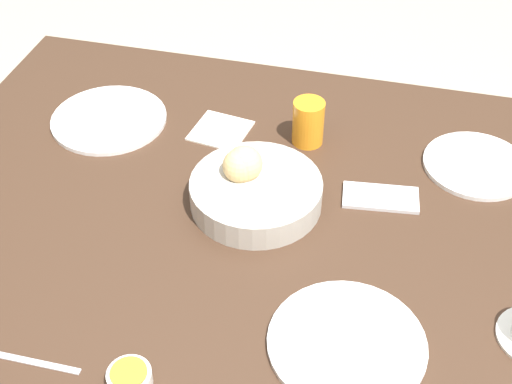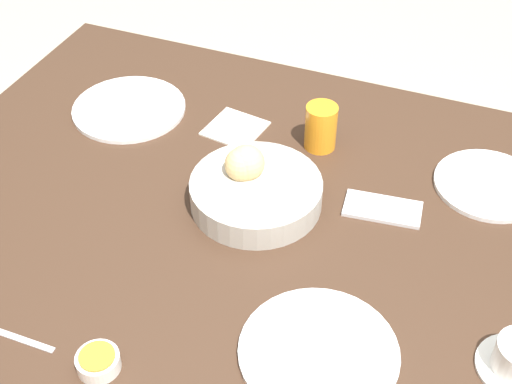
{
  "view_description": "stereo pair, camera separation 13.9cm",
  "coord_description": "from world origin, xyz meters",
  "px_view_note": "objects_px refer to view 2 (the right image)",
  "views": [
    {
      "loc": [
        -0.22,
        0.96,
        1.68
      ],
      "look_at": [
        0.04,
        -0.04,
        0.76
      ],
      "focal_mm": 50.0,
      "sensor_mm": 36.0,
      "label": 1
    },
    {
      "loc": [
        -0.35,
        0.92,
        1.68
      ],
      "look_at": [
        0.04,
        -0.04,
        0.76
      ],
      "focal_mm": 50.0,
      "sensor_mm": 36.0,
      "label": 2
    }
  ],
  "objects_px": {
    "plate_near_left": "(489,185)",
    "plate_near_right": "(129,108)",
    "plate_far_center": "(319,352)",
    "fork_silver": "(11,336)",
    "bread_basket": "(254,188)",
    "juice_glass": "(321,127)",
    "cell_phone": "(383,209)",
    "napkin": "(235,128)",
    "jam_bowl_honey": "(98,362)"
  },
  "relations": [
    {
      "from": "plate_far_center",
      "to": "fork_silver",
      "type": "height_order",
      "value": "plate_far_center"
    },
    {
      "from": "plate_near_left",
      "to": "plate_far_center",
      "type": "distance_m",
      "value": 0.55
    },
    {
      "from": "juice_glass",
      "to": "fork_silver",
      "type": "bearing_deg",
      "value": 65.06
    },
    {
      "from": "plate_near_left",
      "to": "napkin",
      "type": "bearing_deg",
      "value": 1.22
    },
    {
      "from": "bread_basket",
      "to": "fork_silver",
      "type": "relative_size",
      "value": 1.58
    },
    {
      "from": "fork_silver",
      "to": "napkin",
      "type": "distance_m",
      "value": 0.67
    },
    {
      "from": "bread_basket",
      "to": "cell_phone",
      "type": "height_order",
      "value": "bread_basket"
    },
    {
      "from": "plate_near_right",
      "to": "fork_silver",
      "type": "height_order",
      "value": "plate_near_right"
    },
    {
      "from": "plate_near_left",
      "to": "plate_near_right",
      "type": "height_order",
      "value": "same"
    },
    {
      "from": "plate_near_left",
      "to": "jam_bowl_honey",
      "type": "height_order",
      "value": "jam_bowl_honey"
    },
    {
      "from": "juice_glass",
      "to": "cell_phone",
      "type": "bearing_deg",
      "value": 139.87
    },
    {
      "from": "juice_glass",
      "to": "jam_bowl_honey",
      "type": "bearing_deg",
      "value": 77.66
    },
    {
      "from": "plate_near_right",
      "to": "fork_silver",
      "type": "xyz_separation_m",
      "value": [
        -0.14,
        0.64,
        -0.0
      ]
    },
    {
      "from": "plate_near_left",
      "to": "fork_silver",
      "type": "height_order",
      "value": "plate_near_left"
    },
    {
      "from": "plate_far_center",
      "to": "napkin",
      "type": "height_order",
      "value": "plate_far_center"
    },
    {
      "from": "plate_near_left",
      "to": "fork_silver",
      "type": "bearing_deg",
      "value": 44.94
    },
    {
      "from": "bread_basket",
      "to": "napkin",
      "type": "xyz_separation_m",
      "value": [
        0.13,
        -0.21,
        -0.03
      ]
    },
    {
      "from": "bread_basket",
      "to": "plate_near_right",
      "type": "distance_m",
      "value": 0.43
    },
    {
      "from": "bread_basket",
      "to": "fork_silver",
      "type": "distance_m",
      "value": 0.52
    },
    {
      "from": "bread_basket",
      "to": "cell_phone",
      "type": "xyz_separation_m",
      "value": [
        -0.24,
        -0.07,
        -0.03
      ]
    },
    {
      "from": "plate_near_left",
      "to": "jam_bowl_honey",
      "type": "bearing_deg",
      "value": 52.87
    },
    {
      "from": "plate_far_center",
      "to": "fork_silver",
      "type": "xyz_separation_m",
      "value": [
        0.48,
        0.15,
        -0.0
      ]
    },
    {
      "from": "plate_near_left",
      "to": "napkin",
      "type": "distance_m",
      "value": 0.55
    },
    {
      "from": "bread_basket",
      "to": "plate_near_left",
      "type": "height_order",
      "value": "bread_basket"
    },
    {
      "from": "bread_basket",
      "to": "plate_far_center",
      "type": "bearing_deg",
      "value": 127.83
    },
    {
      "from": "bread_basket",
      "to": "napkin",
      "type": "distance_m",
      "value": 0.25
    },
    {
      "from": "jam_bowl_honey",
      "to": "plate_far_center",
      "type": "bearing_deg",
      "value": -153.98
    },
    {
      "from": "plate_near_right",
      "to": "bread_basket",
      "type": "bearing_deg",
      "value": 154.53
    },
    {
      "from": "fork_silver",
      "to": "napkin",
      "type": "xyz_separation_m",
      "value": [
        -0.12,
        -0.66,
        0.0
      ]
    },
    {
      "from": "plate_near_left",
      "to": "cell_phone",
      "type": "distance_m",
      "value": 0.24
    },
    {
      "from": "juice_glass",
      "to": "cell_phone",
      "type": "distance_m",
      "value": 0.24
    },
    {
      "from": "fork_silver",
      "to": "plate_near_left",
      "type": "bearing_deg",
      "value": -135.06
    },
    {
      "from": "fork_silver",
      "to": "cell_phone",
      "type": "bearing_deg",
      "value": -133.22
    },
    {
      "from": "juice_glass",
      "to": "jam_bowl_honey",
      "type": "distance_m",
      "value": 0.69
    },
    {
      "from": "plate_near_right",
      "to": "jam_bowl_honey",
      "type": "distance_m",
      "value": 0.7
    },
    {
      "from": "plate_near_right",
      "to": "cell_phone",
      "type": "bearing_deg",
      "value": 169.73
    },
    {
      "from": "plate_near_left",
      "to": "napkin",
      "type": "relative_size",
      "value": 1.64
    },
    {
      "from": "bread_basket",
      "to": "juice_glass",
      "type": "height_order",
      "value": "bread_basket"
    },
    {
      "from": "cell_phone",
      "to": "fork_silver",
      "type": "bearing_deg",
      "value": 46.78
    },
    {
      "from": "bread_basket",
      "to": "plate_far_center",
      "type": "relative_size",
      "value": 1.0
    },
    {
      "from": "juice_glass",
      "to": "jam_bowl_honey",
      "type": "relative_size",
      "value": 1.45
    },
    {
      "from": "plate_near_left",
      "to": "fork_silver",
      "type": "distance_m",
      "value": 0.95
    },
    {
      "from": "plate_near_left",
      "to": "plate_near_right",
      "type": "xyz_separation_m",
      "value": [
        0.81,
        0.04,
        0.0
      ]
    },
    {
      "from": "napkin",
      "to": "plate_near_left",
      "type": "bearing_deg",
      "value": -178.78
    },
    {
      "from": "napkin",
      "to": "cell_phone",
      "type": "distance_m",
      "value": 0.4
    },
    {
      "from": "plate_near_right",
      "to": "napkin",
      "type": "height_order",
      "value": "plate_near_right"
    },
    {
      "from": "juice_glass",
      "to": "cell_phone",
      "type": "relative_size",
      "value": 0.64
    },
    {
      "from": "bread_basket",
      "to": "juice_glass",
      "type": "xyz_separation_m",
      "value": [
        -0.06,
        -0.22,
        0.02
      ]
    },
    {
      "from": "plate_near_left",
      "to": "bread_basket",
      "type": "bearing_deg",
      "value": 27.3
    },
    {
      "from": "juice_glass",
      "to": "plate_near_left",
      "type": "bearing_deg",
      "value": 179.92
    }
  ]
}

